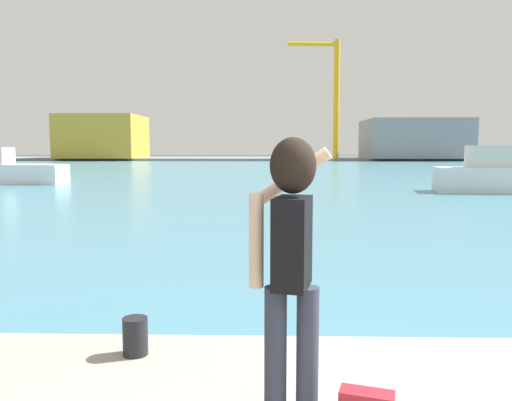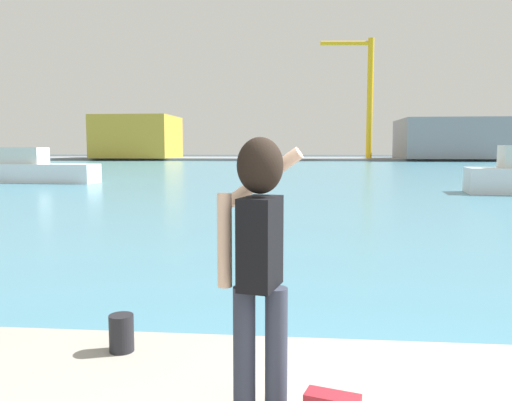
% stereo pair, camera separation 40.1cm
% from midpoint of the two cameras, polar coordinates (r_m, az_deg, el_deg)
% --- Properties ---
extents(ground_plane, '(220.00, 220.00, 0.00)m').
position_cam_midpoint_polar(ground_plane, '(52.43, 6.61, 3.54)').
color(ground_plane, '#334751').
extents(harbor_water, '(140.00, 100.00, 0.02)m').
position_cam_midpoint_polar(harbor_water, '(54.42, 6.57, 3.64)').
color(harbor_water, teal).
rests_on(harbor_water, ground_plane).
extents(far_shore_dock, '(140.00, 20.00, 0.41)m').
position_cam_midpoint_polar(far_shore_dock, '(94.40, 6.12, 4.71)').
color(far_shore_dock, gray).
rests_on(far_shore_dock, ground_plane).
extents(person_photographer, '(0.53, 0.57, 1.74)m').
position_cam_midpoint_polar(person_photographer, '(3.10, 4.04, -5.39)').
color(person_photographer, '#2D3342').
rests_on(person_photographer, quay_promenade).
extents(harbor_bollard, '(0.20, 0.20, 0.31)m').
position_cam_midpoint_polar(harbor_bollard, '(4.41, -12.33, -14.41)').
color(harbor_bollard, black).
rests_on(harbor_bollard, quay_promenade).
extents(boat_moored, '(7.46, 2.36, 2.16)m').
position_cam_midpoint_polar(boat_moored, '(33.95, -23.23, 3.18)').
color(boat_moored, white).
rests_on(boat_moored, harbor_water).
extents(warehouse_left, '(13.44, 12.77, 7.43)m').
position_cam_midpoint_polar(warehouse_left, '(93.97, -13.07, 6.97)').
color(warehouse_left, gold).
rests_on(warehouse_left, far_shore_dock).
extents(warehouse_right, '(16.75, 13.90, 6.65)m').
position_cam_midpoint_polar(warehouse_right, '(93.02, 21.09, 6.51)').
color(warehouse_right, gray).
rests_on(warehouse_right, far_shore_dock).
extents(port_crane, '(8.88, 1.56, 19.84)m').
position_cam_midpoint_polar(port_crane, '(88.40, 12.39, 12.12)').
color(port_crane, yellow).
rests_on(port_crane, far_shore_dock).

